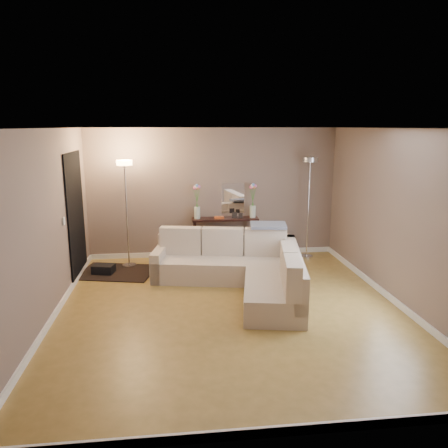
{
  "coord_description": "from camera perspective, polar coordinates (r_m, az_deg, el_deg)",
  "views": [
    {
      "loc": [
        -0.78,
        -5.95,
        2.63
      ],
      "look_at": [
        0.0,
        0.8,
        1.1
      ],
      "focal_mm": 35.0,
      "sensor_mm": 36.0,
      "label": 1
    }
  ],
  "objects": [
    {
      "name": "baseboard_back",
      "position": [
        9.09,
        -1.4,
        -3.8
      ],
      "size": [
        5.0,
        0.03,
        0.1
      ],
      "primitive_type": "cube",
      "color": "white",
      "rests_on": "ground"
    },
    {
      "name": "baseboard_front",
      "position": [
        4.19,
        6.15,
        -25.36
      ],
      "size": [
        5.0,
        0.03,
        0.1
      ],
      "primitive_type": "cube",
      "color": "white",
      "rests_on": "ground"
    },
    {
      "name": "wall_front",
      "position": [
        3.54,
        6.72,
        -9.45
      ],
      "size": [
        5.0,
        0.02,
        2.6
      ],
      "primitive_type": "cube",
      "color": "#77645B",
      "rests_on": "ground"
    },
    {
      "name": "charcoal_rug",
      "position": [
        8.29,
        -13.81,
        -6.11
      ],
      "size": [
        1.5,
        1.26,
        0.02
      ],
      "primitive_type": "cube",
      "rotation": [
        0.0,
        0.0,
        -0.23
      ],
      "color": "black",
      "rests_on": "floor"
    },
    {
      "name": "floor_lamp_lit",
      "position": [
        8.28,
        -12.71,
        4.03
      ],
      "size": [
        0.34,
        0.34,
        2.02
      ],
      "color": "silver",
      "rests_on": "floor"
    },
    {
      "name": "flower_vase_right",
      "position": [
        8.83,
        3.78,
        2.74
      ],
      "size": [
        0.15,
        0.12,
        0.7
      ],
      "color": "silver",
      "rests_on": "console_table"
    },
    {
      "name": "throw_blanket",
      "position": [
        7.71,
        5.81,
        -0.16
      ],
      "size": [
        0.67,
        0.44,
        0.08
      ],
      "primitive_type": "cube",
      "rotation": [
        0.1,
        0.0,
        -0.13
      ],
      "color": "slate",
      "rests_on": "sectional_sofa"
    },
    {
      "name": "table_decor",
      "position": [
        8.76,
        0.15,
        0.93
      ],
      "size": [
        0.56,
        0.12,
        0.13
      ],
      "color": "#C45322",
      "rests_on": "console_table"
    },
    {
      "name": "console_table",
      "position": [
        8.87,
        -0.4,
        -1.46
      ],
      "size": [
        1.33,
        0.36,
        0.82
      ],
      "color": "black",
      "rests_on": "floor"
    },
    {
      "name": "baseboard_right",
      "position": [
        7.26,
        20.93,
        -9.01
      ],
      "size": [
        0.03,
        5.5,
        0.1
      ],
      "primitive_type": "cube",
      "color": "white",
      "rests_on": "ground"
    },
    {
      "name": "switch_plate",
      "position": [
        7.15,
        -20.2,
        0.37
      ],
      "size": [
        0.02,
        0.08,
        0.12
      ],
      "primitive_type": "cube",
      "color": "white",
      "rests_on": "ground"
    },
    {
      "name": "floor_lamp_unlit",
      "position": [
        8.83,
        11.06,
        4.68
      ],
      "size": [
        0.35,
        0.35,
        2.03
      ],
      "color": "silver",
      "rests_on": "floor"
    },
    {
      "name": "ceiling",
      "position": [
        6.0,
        0.9,
        12.46
      ],
      "size": [
        5.0,
        5.5,
        0.01
      ],
      "primitive_type": "cube",
      "color": "white",
      "rests_on": "ground"
    },
    {
      "name": "wall_left",
      "position": [
        6.33,
        -22.28,
        -0.39
      ],
      "size": [
        0.02,
        5.5,
        2.6
      ],
      "primitive_type": "cube",
      "color": "#77645B",
      "rests_on": "ground"
    },
    {
      "name": "black_bag",
      "position": [
        8.28,
        -15.43,
        -5.94
      ],
      "size": [
        0.42,
        0.34,
        0.24
      ],
      "primitive_type": "cube",
      "rotation": [
        0.0,
        0.0,
        -0.23
      ],
      "color": "black",
      "rests_on": "charcoal_rug"
    },
    {
      "name": "doorway",
      "position": [
        7.98,
        -18.76,
        0.96
      ],
      "size": [
        0.02,
        1.2,
        2.2
      ],
      "primitive_type": "cube",
      "color": "black",
      "rests_on": "ground"
    },
    {
      "name": "wall_right",
      "position": [
        6.93,
        21.92,
        0.69
      ],
      "size": [
        0.02,
        5.5,
        2.6
      ],
      "primitive_type": "cube",
      "color": "#77645B",
      "rests_on": "ground"
    },
    {
      "name": "floor",
      "position": [
        6.55,
        0.82,
        -11.02
      ],
      "size": [
        5.0,
        5.5,
        0.01
      ],
      "primitive_type": "cube",
      "color": "olive",
      "rests_on": "ground"
    },
    {
      "name": "sectional_sofa",
      "position": [
        7.28,
        2.41,
        -5.8
      ],
      "size": [
        2.58,
        2.77,
        0.87
      ],
      "color": "#C2AF9D",
      "rests_on": "floor"
    },
    {
      "name": "baseboard_left",
      "position": [
        6.7,
        -21.16,
        -10.85
      ],
      "size": [
        0.03,
        5.5,
        0.1
      ],
      "primitive_type": "cube",
      "color": "white",
      "rests_on": "ground"
    },
    {
      "name": "leaning_mirror",
      "position": [
        8.9,
        0.02,
        3.37
      ],
      "size": [
        0.94,
        0.05,
        0.74
      ],
      "color": "black",
      "rests_on": "console_table"
    },
    {
      "name": "flower_vase_left",
      "position": [
        8.7,
        -3.54,
        2.59
      ],
      "size": [
        0.15,
        0.12,
        0.7
      ],
      "color": "silver",
      "rests_on": "console_table"
    },
    {
      "name": "wall_back",
      "position": [
        8.84,
        -1.46,
        4.04
      ],
      "size": [
        5.0,
        0.02,
        2.6
      ],
      "primitive_type": "cube",
      "color": "#77645B",
      "rests_on": "ground"
    }
  ]
}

